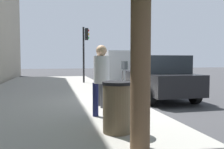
% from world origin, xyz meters
% --- Properties ---
extents(ground_plane, '(80.00, 80.00, 0.00)m').
position_xyz_m(ground_plane, '(0.00, 0.00, 0.00)').
color(ground_plane, '#38383A').
rests_on(ground_plane, ground).
extents(sidewalk_slab, '(28.00, 6.00, 0.15)m').
position_xyz_m(sidewalk_slab, '(0.00, 3.00, 0.07)').
color(sidewalk_slab, gray).
rests_on(sidewalk_slab, ground_plane).
extents(parking_meter, '(0.36, 0.12, 1.41)m').
position_xyz_m(parking_meter, '(-0.49, 0.63, 1.17)').
color(parking_meter, gray).
rests_on(parking_meter, sidewalk_slab).
extents(pedestrian_at_meter, '(0.52, 0.37, 1.71)m').
position_xyz_m(pedestrian_at_meter, '(-0.60, 1.41, 1.15)').
color(pedestrian_at_meter, '#47474C').
rests_on(pedestrian_at_meter, sidewalk_slab).
extents(pedestrian_bystander, '(0.45, 0.41, 1.81)m').
position_xyz_m(pedestrian_bystander, '(-1.92, 1.67, 1.23)').
color(pedestrian_bystander, '#191E4C').
rests_on(pedestrian_bystander, sidewalk_slab).
extents(parked_sedan_near, '(4.45, 2.06, 1.77)m').
position_xyz_m(parked_sedan_near, '(1.26, -1.35, 0.89)').
color(parked_sedan_near, black).
rests_on(parked_sedan_near, ground_plane).
extents(parked_van_far, '(5.27, 2.28, 2.18)m').
position_xyz_m(parked_van_far, '(8.08, -1.35, 1.26)').
color(parked_van_far, silver).
rests_on(parked_van_far, ground_plane).
extents(traffic_signal, '(0.24, 0.44, 3.60)m').
position_xyz_m(traffic_signal, '(7.51, 0.85, 2.58)').
color(traffic_signal, black).
rests_on(traffic_signal, sidewalk_slab).
extents(trash_bin, '(0.59, 0.59, 1.01)m').
position_xyz_m(trash_bin, '(-3.19, 1.61, 0.66)').
color(trash_bin, brown).
rests_on(trash_bin, sidewalk_slab).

